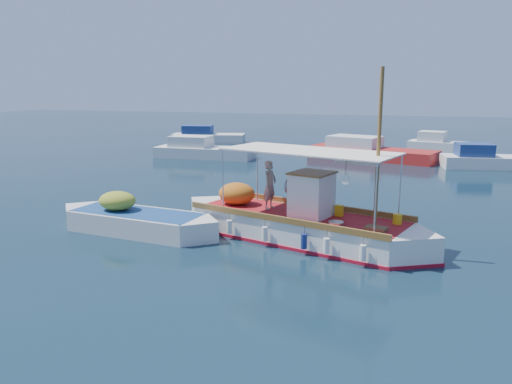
% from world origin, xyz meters
% --- Properties ---
extents(ground, '(160.00, 160.00, 0.00)m').
position_xyz_m(ground, '(0.00, 0.00, 0.00)').
color(ground, black).
rests_on(ground, ground).
extents(fishing_caique, '(9.36, 4.53, 5.94)m').
position_xyz_m(fishing_caique, '(0.17, 0.48, 0.52)').
color(fishing_caique, white).
rests_on(fishing_caique, ground).
extents(dinghy, '(6.68, 2.37, 1.64)m').
position_xyz_m(dinghy, '(-5.59, -0.50, 0.34)').
color(dinghy, white).
rests_on(dinghy, ground).
extents(bg_boat_nw, '(7.38, 2.66, 1.80)m').
position_xyz_m(bg_boat_nw, '(-11.21, 17.99, 0.49)').
color(bg_boat_nw, silver).
rests_on(bg_boat_nw, ground).
extents(bg_boat_n, '(9.58, 5.38, 1.80)m').
position_xyz_m(bg_boat_n, '(0.56, 21.28, 0.49)').
color(bg_boat_n, '#AA201C').
rests_on(bg_boat_n, ground).
extents(bg_boat_ne, '(5.64, 3.04, 1.80)m').
position_xyz_m(bg_boat_ne, '(8.08, 19.13, 0.49)').
color(bg_boat_ne, silver).
rests_on(bg_boat_ne, ground).
extents(bg_boat_far_w, '(7.13, 3.77, 1.80)m').
position_xyz_m(bg_boat_far_w, '(-15.15, 27.80, 0.49)').
color(bg_boat_far_w, silver).
rests_on(bg_boat_far_w, ground).
extents(bg_boat_far_n, '(5.44, 3.10, 1.80)m').
position_xyz_m(bg_boat_far_n, '(5.69, 27.50, 0.49)').
color(bg_boat_far_n, silver).
rests_on(bg_boat_far_n, ground).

